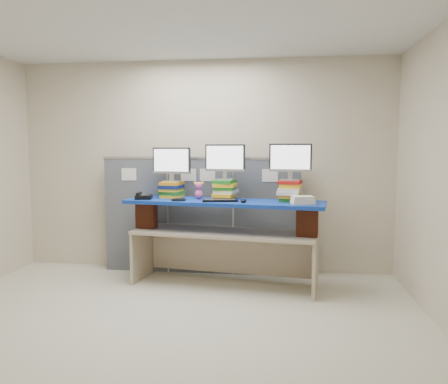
# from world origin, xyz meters

# --- Properties ---
(room) EXTENTS (5.00, 4.00, 2.80)m
(room) POSITION_xyz_m (0.00, 0.00, 1.40)
(room) COLOR beige
(room) RESTS_ON ground
(cubicle_partition) EXTENTS (2.60, 0.06, 1.53)m
(cubicle_partition) POSITION_xyz_m (-0.00, 1.78, 0.77)
(cubicle_partition) COLOR #4E525C
(cubicle_partition) RESTS_ON ground
(desk) EXTENTS (2.24, 0.92, 0.66)m
(desk) POSITION_xyz_m (0.37, 1.29, 0.53)
(desk) COLOR #B9A68D
(desk) RESTS_ON ground
(brick_pier_left) EXTENTS (0.25, 0.16, 0.33)m
(brick_pier_left) POSITION_xyz_m (-0.60, 1.37, 0.83)
(brick_pier_left) COLOR maroon
(brick_pier_left) RESTS_ON desk
(brick_pier_right) EXTENTS (0.25, 0.16, 0.33)m
(brick_pier_right) POSITION_xyz_m (1.33, 1.11, 0.83)
(brick_pier_right) COLOR maroon
(brick_pier_right) RESTS_ON desk
(blue_board) EXTENTS (2.41, 0.90, 0.04)m
(blue_board) POSITION_xyz_m (0.37, 1.29, 1.01)
(blue_board) COLOR #0C1E96
(blue_board) RESTS_ON brick_pier_left
(book_stack_left) EXTENTS (0.29, 0.34, 0.20)m
(book_stack_left) POSITION_xyz_m (-0.31, 1.50, 1.13)
(book_stack_left) COLOR yellow
(book_stack_left) RESTS_ON blue_board
(book_stack_center) EXTENTS (0.30, 0.35, 0.24)m
(book_stack_center) POSITION_xyz_m (0.37, 1.40, 1.15)
(book_stack_center) COLOR orange
(book_stack_center) RESTS_ON blue_board
(book_stack_right) EXTENTS (0.31, 0.34, 0.24)m
(book_stack_right) POSITION_xyz_m (1.14, 1.31, 1.15)
(book_stack_right) COLOR #217D23
(book_stack_right) RESTS_ON blue_board
(monitor_left) EXTENTS (0.49, 0.16, 0.42)m
(monitor_left) POSITION_xyz_m (-0.31, 1.50, 1.47)
(monitor_left) COLOR #9A9A9F
(monitor_left) RESTS_ON book_stack_left
(monitor_center) EXTENTS (0.49, 0.16, 0.42)m
(monitor_center) POSITION_xyz_m (0.37, 1.41, 1.51)
(monitor_center) COLOR #9A9A9F
(monitor_center) RESTS_ON book_stack_center
(monitor_right) EXTENTS (0.49, 0.16, 0.42)m
(monitor_right) POSITION_xyz_m (1.14, 1.30, 1.51)
(monitor_right) COLOR #9A9A9F
(monitor_right) RESTS_ON book_stack_right
(keyboard) EXTENTS (0.42, 0.20, 0.03)m
(keyboard) POSITION_xyz_m (0.34, 1.18, 1.04)
(keyboard) COLOR black
(keyboard) RESTS_ON blue_board
(mouse) EXTENTS (0.11, 0.14, 0.04)m
(mouse) POSITION_xyz_m (0.62, 1.13, 1.05)
(mouse) COLOR black
(mouse) RESTS_ON blue_board
(desk_phone) EXTENTS (0.21, 0.20, 0.08)m
(desk_phone) POSITION_xyz_m (-0.61, 1.29, 1.06)
(desk_phone) COLOR black
(desk_phone) RESTS_ON blue_board
(headset) EXTENTS (0.21, 0.21, 0.02)m
(headset) POSITION_xyz_m (-0.16, 1.21, 1.04)
(headset) COLOR black
(headset) RESTS_ON blue_board
(plush_toy) EXTENTS (0.12, 0.09, 0.21)m
(plush_toy) POSITION_xyz_m (0.05, 1.39, 1.14)
(plush_toy) COLOR #DF559B
(plush_toy) RESTS_ON blue_board
(binder_stack) EXTENTS (0.28, 0.24, 0.09)m
(binder_stack) POSITION_xyz_m (1.28, 1.08, 1.07)
(binder_stack) COLOR #EFE6CC
(binder_stack) RESTS_ON blue_board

